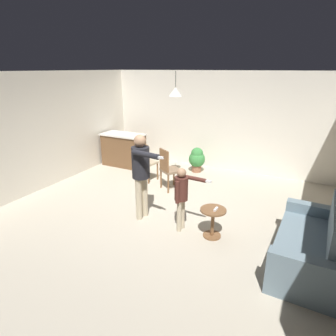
{
  "coord_description": "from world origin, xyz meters",
  "views": [
    {
      "loc": [
        2.48,
        -4.6,
        2.77
      ],
      "look_at": [
        0.16,
        -0.08,
        1.0
      ],
      "focal_mm": 30.96,
      "sensor_mm": 36.0,
      "label": 1
    }
  ],
  "objects_px": {
    "couch_floral": "(312,246)",
    "dining_chair_near_wall": "(145,161)",
    "person_child": "(182,193)",
    "person_adult": "(141,168)",
    "potted_plant_corner": "(197,159)",
    "spare_remote_on_table": "(216,209)",
    "side_table_by_couch": "(213,219)",
    "dining_chair_by_counter": "(168,168)",
    "kitchen_counter": "(124,150)"
  },
  "relations": [
    {
      "from": "couch_floral",
      "to": "dining_chair_near_wall",
      "type": "bearing_deg",
      "value": 67.07
    },
    {
      "from": "person_child",
      "to": "person_adult",
      "type": "bearing_deg",
      "value": -91.16
    },
    {
      "from": "potted_plant_corner",
      "to": "spare_remote_on_table",
      "type": "distance_m",
      "value": 3.34
    },
    {
      "from": "couch_floral",
      "to": "side_table_by_couch",
      "type": "distance_m",
      "value": 1.53
    },
    {
      "from": "dining_chair_by_counter",
      "to": "potted_plant_corner",
      "type": "xyz_separation_m",
      "value": [
        0.13,
        1.49,
        -0.16
      ]
    },
    {
      "from": "person_adult",
      "to": "spare_remote_on_table",
      "type": "distance_m",
      "value": 1.55
    },
    {
      "from": "couch_floral",
      "to": "dining_chair_near_wall",
      "type": "xyz_separation_m",
      "value": [
        -3.91,
        1.8,
        0.21
      ]
    },
    {
      "from": "couch_floral",
      "to": "spare_remote_on_table",
      "type": "height_order",
      "value": "couch_floral"
    },
    {
      "from": "person_child",
      "to": "spare_remote_on_table",
      "type": "bearing_deg",
      "value": 96.29
    },
    {
      "from": "person_child",
      "to": "dining_chair_near_wall",
      "type": "distance_m",
      "value": 2.52
    },
    {
      "from": "kitchen_counter",
      "to": "side_table_by_couch",
      "type": "relative_size",
      "value": 2.42
    },
    {
      "from": "side_table_by_couch",
      "to": "potted_plant_corner",
      "type": "bearing_deg",
      "value": 116.53
    },
    {
      "from": "person_adult",
      "to": "dining_chair_by_counter",
      "type": "relative_size",
      "value": 1.64
    },
    {
      "from": "person_adult",
      "to": "potted_plant_corner",
      "type": "xyz_separation_m",
      "value": [
        -0.05,
        2.92,
        -0.64
      ]
    },
    {
      "from": "kitchen_counter",
      "to": "dining_chair_by_counter",
      "type": "distance_m",
      "value": 2.26
    },
    {
      "from": "person_adult",
      "to": "spare_remote_on_table",
      "type": "height_order",
      "value": "person_adult"
    },
    {
      "from": "couch_floral",
      "to": "kitchen_counter",
      "type": "bearing_deg",
      "value": 65.04
    },
    {
      "from": "potted_plant_corner",
      "to": "person_child",
      "type": "bearing_deg",
      "value": -73.13
    },
    {
      "from": "dining_chair_near_wall",
      "to": "couch_floral",
      "type": "bearing_deg",
      "value": -15.08
    },
    {
      "from": "person_adult",
      "to": "person_child",
      "type": "bearing_deg",
      "value": 92.9
    },
    {
      "from": "couch_floral",
      "to": "potted_plant_corner",
      "type": "bearing_deg",
      "value": 46.4
    },
    {
      "from": "potted_plant_corner",
      "to": "kitchen_counter",
      "type": "bearing_deg",
      "value": -167.96
    },
    {
      "from": "dining_chair_near_wall",
      "to": "person_child",
      "type": "bearing_deg",
      "value": -34.32
    },
    {
      "from": "spare_remote_on_table",
      "to": "couch_floral",
      "type": "bearing_deg",
      "value": -3.34
    },
    {
      "from": "dining_chair_by_counter",
      "to": "spare_remote_on_table",
      "type": "bearing_deg",
      "value": -8.25
    },
    {
      "from": "dining_chair_by_counter",
      "to": "potted_plant_corner",
      "type": "bearing_deg",
      "value": 118.83
    },
    {
      "from": "couch_floral",
      "to": "spare_remote_on_table",
      "type": "relative_size",
      "value": 14.05
    },
    {
      "from": "couch_floral",
      "to": "person_child",
      "type": "bearing_deg",
      "value": 90.25
    },
    {
      "from": "person_adult",
      "to": "person_child",
      "type": "xyz_separation_m",
      "value": [
        0.86,
        -0.07,
        -0.29
      ]
    },
    {
      "from": "side_table_by_couch",
      "to": "person_child",
      "type": "bearing_deg",
      "value": -176.3
    },
    {
      "from": "potted_plant_corner",
      "to": "spare_remote_on_table",
      "type": "bearing_deg",
      "value": -62.81
    },
    {
      "from": "dining_chair_by_counter",
      "to": "spare_remote_on_table",
      "type": "relative_size",
      "value": 7.69
    },
    {
      "from": "side_table_by_couch",
      "to": "person_adult",
      "type": "height_order",
      "value": "person_adult"
    },
    {
      "from": "kitchen_counter",
      "to": "side_table_by_couch",
      "type": "height_order",
      "value": "kitchen_counter"
    },
    {
      "from": "person_child",
      "to": "dining_chair_by_counter",
      "type": "height_order",
      "value": "person_child"
    },
    {
      "from": "dining_chair_by_counter",
      "to": "dining_chair_near_wall",
      "type": "xyz_separation_m",
      "value": [
        -0.77,
        0.23,
        0.0
      ]
    },
    {
      "from": "kitchen_counter",
      "to": "dining_chair_near_wall",
      "type": "xyz_separation_m",
      "value": [
        1.24,
        -0.8,
        0.07
      ]
    },
    {
      "from": "person_adult",
      "to": "dining_chair_by_counter",
      "type": "bearing_deg",
      "value": -165.33
    },
    {
      "from": "side_table_by_couch",
      "to": "person_child",
      "type": "distance_m",
      "value": 0.7
    },
    {
      "from": "side_table_by_couch",
      "to": "person_child",
      "type": "relative_size",
      "value": 0.45
    },
    {
      "from": "person_adult",
      "to": "dining_chair_by_counter",
      "type": "xyz_separation_m",
      "value": [
        -0.18,
        1.44,
        -0.47
      ]
    },
    {
      "from": "person_child",
      "to": "couch_floral",
      "type": "bearing_deg",
      "value": 92.04
    },
    {
      "from": "side_table_by_couch",
      "to": "dining_chair_near_wall",
      "type": "relative_size",
      "value": 0.52
    },
    {
      "from": "side_table_by_couch",
      "to": "person_adult",
      "type": "relative_size",
      "value": 0.32
    },
    {
      "from": "couch_floral",
      "to": "person_adult",
      "type": "distance_m",
      "value": 3.04
    },
    {
      "from": "kitchen_counter",
      "to": "dining_chair_near_wall",
      "type": "relative_size",
      "value": 1.26
    },
    {
      "from": "person_adult",
      "to": "couch_floral",
      "type": "bearing_deg",
      "value": 95.16
    },
    {
      "from": "couch_floral",
      "to": "kitchen_counter",
      "type": "height_order",
      "value": "couch_floral"
    },
    {
      "from": "person_child",
      "to": "potted_plant_corner",
      "type": "height_order",
      "value": "person_child"
    },
    {
      "from": "couch_floral",
      "to": "side_table_by_couch",
      "type": "relative_size",
      "value": 3.51
    }
  ]
}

